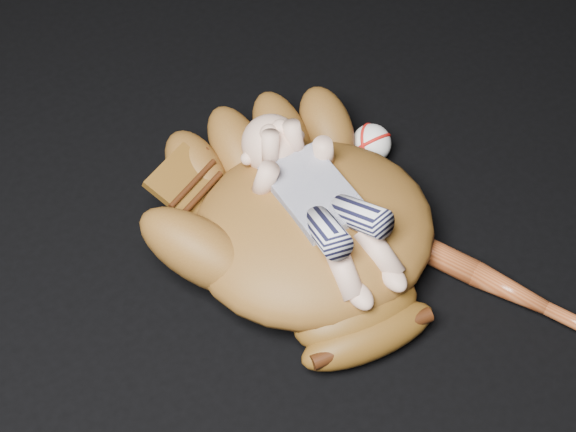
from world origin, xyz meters
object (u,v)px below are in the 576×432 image
(baseball_glove, at_px, (313,222))
(baseball_bat, at_px, (490,281))
(newborn_baby, at_px, (324,204))
(baseball, at_px, (371,144))

(baseball_glove, bearing_deg, baseball_bat, -38.15)
(baseball_glove, height_order, newborn_baby, newborn_baby)
(baseball_glove, relative_size, baseball_bat, 1.23)
(newborn_baby, height_order, baseball_bat, newborn_baby)
(baseball_glove, bearing_deg, baseball, 38.38)
(baseball_bat, bearing_deg, baseball_glove, 131.77)
(newborn_baby, bearing_deg, baseball, 35.92)
(baseball_glove, distance_m, baseball, 0.24)
(newborn_baby, xyz_separation_m, baseball_bat, (0.18, -0.19, -0.11))
(baseball_bat, bearing_deg, newborn_baby, 132.17)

